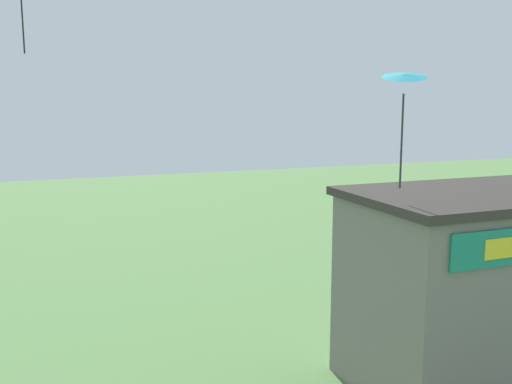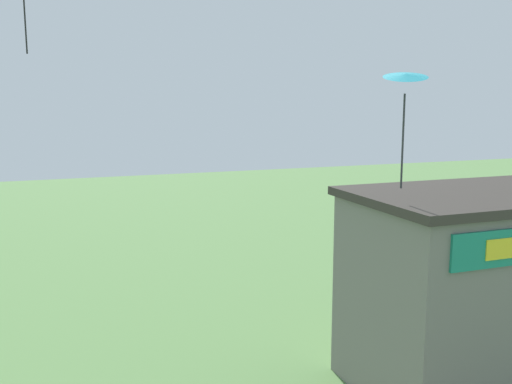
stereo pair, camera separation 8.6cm
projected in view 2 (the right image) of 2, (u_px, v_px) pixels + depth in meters
The scene contains 2 objects.
seaside_building at pixel (487, 288), 16.43m from camera, with size 7.92×4.74×5.72m.
kite_cyan_delta at pixel (405, 79), 13.59m from camera, with size 1.45×1.44×2.90m.
Camera 2 is at (-3.92, -2.94, 8.22)m, focal length 40.00 mm.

